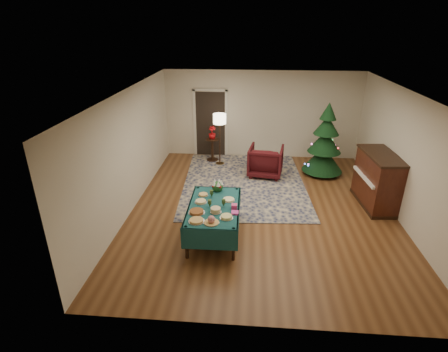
# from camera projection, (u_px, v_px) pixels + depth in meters

# --- Properties ---
(room_shell) EXTENTS (7.00, 7.00, 7.00)m
(room_shell) POSITION_uv_depth(u_px,v_px,m) (264.00, 154.00, 7.65)
(room_shell) COLOR #593319
(room_shell) RESTS_ON ground
(doorway) EXTENTS (1.08, 0.04, 2.16)m
(doorway) POSITION_uv_depth(u_px,v_px,m) (210.00, 122.00, 11.05)
(doorway) COLOR black
(doorway) RESTS_ON ground
(rug) EXTENTS (3.44, 4.38, 0.02)m
(rug) POSITION_uv_depth(u_px,v_px,m) (244.00, 182.00, 9.48)
(rug) COLOR #121A43
(rug) RESTS_ON ground
(buffet_table) EXTENTS (1.05, 1.77, 0.68)m
(buffet_table) POSITION_uv_depth(u_px,v_px,m) (214.00, 212.00, 6.95)
(buffet_table) COLOR black
(buffet_table) RESTS_ON ground
(platter_0) EXTENTS (0.30, 0.30, 0.04)m
(platter_0) POSITION_uv_depth(u_px,v_px,m) (196.00, 221.00, 6.34)
(platter_0) COLOR silver
(platter_0) RESTS_ON buffet_table
(platter_1) EXTENTS (0.28, 0.28, 0.15)m
(platter_1) POSITION_uv_depth(u_px,v_px,m) (211.00, 220.00, 6.28)
(platter_1) COLOR silver
(platter_1) RESTS_ON buffet_table
(platter_2) EXTENTS (0.25, 0.25, 0.06)m
(platter_2) POSITION_uv_depth(u_px,v_px,m) (226.00, 217.00, 6.45)
(platter_2) COLOR silver
(platter_2) RESTS_ON buffet_table
(platter_3) EXTENTS (0.31, 0.31, 0.05)m
(platter_3) POSITION_uv_depth(u_px,v_px,m) (197.00, 212.00, 6.64)
(platter_3) COLOR silver
(platter_3) RESTS_ON buffet_table
(platter_4) EXTENTS (0.23, 0.23, 0.09)m
(platter_4) POSITION_uv_depth(u_px,v_px,m) (216.00, 210.00, 6.64)
(platter_4) COLOR silver
(platter_4) RESTS_ON buffet_table
(platter_5) EXTENTS (0.25, 0.25, 0.05)m
(platter_5) POSITION_uv_depth(u_px,v_px,m) (201.00, 202.00, 7.01)
(platter_5) COLOR silver
(platter_5) RESTS_ON buffet_table
(platter_6) EXTENTS (0.26, 0.26, 0.04)m
(platter_6) POSITION_uv_depth(u_px,v_px,m) (229.00, 200.00, 7.09)
(platter_6) COLOR silver
(platter_6) RESTS_ON buffet_table
(platter_7) EXTENTS (0.21, 0.21, 0.04)m
(platter_7) POSITION_uv_depth(u_px,v_px,m) (203.00, 195.00, 7.30)
(platter_7) COLOR silver
(platter_7) RESTS_ON buffet_table
(goblet_0) EXTENTS (0.07, 0.07, 0.16)m
(goblet_0) POSITION_uv_depth(u_px,v_px,m) (212.00, 194.00, 7.20)
(goblet_0) COLOR #2D471E
(goblet_0) RESTS_ON buffet_table
(goblet_1) EXTENTS (0.07, 0.07, 0.16)m
(goblet_1) POSITION_uv_depth(u_px,v_px,m) (224.00, 203.00, 6.83)
(goblet_1) COLOR #2D471E
(goblet_1) RESTS_ON buffet_table
(goblet_2) EXTENTS (0.07, 0.07, 0.16)m
(goblet_2) POSITION_uv_depth(u_px,v_px,m) (210.00, 203.00, 6.81)
(goblet_2) COLOR #2D471E
(goblet_2) RESTS_ON buffet_table
(napkin_stack) EXTENTS (0.14, 0.14, 0.04)m
(napkin_stack) POSITION_uv_depth(u_px,v_px,m) (235.00, 213.00, 6.61)
(napkin_stack) COLOR #DF3EA6
(napkin_stack) RESTS_ON buffet_table
(gift_box) EXTENTS (0.11, 0.11, 0.09)m
(gift_box) POSITION_uv_depth(u_px,v_px,m) (234.00, 206.00, 6.78)
(gift_box) COLOR #E64083
(gift_box) RESTS_ON buffet_table
(centerpiece) EXTENTS (0.25, 0.25, 0.28)m
(centerpiece) POSITION_uv_depth(u_px,v_px,m) (218.00, 186.00, 7.47)
(centerpiece) COLOR #1E4C1E
(centerpiece) RESTS_ON buffet_table
(armchair) EXTENTS (1.03, 0.98, 0.94)m
(armchair) POSITION_uv_depth(u_px,v_px,m) (266.00, 160.00, 9.77)
(armchair) COLOR #3F0D11
(armchair) RESTS_ON ground
(floor_lamp) EXTENTS (0.38, 0.38, 1.56)m
(floor_lamp) POSITION_uv_depth(u_px,v_px,m) (220.00, 122.00, 10.20)
(floor_lamp) COLOR #A57F3F
(floor_lamp) RESTS_ON ground
(side_table) EXTENTS (0.40, 0.40, 0.71)m
(side_table) POSITION_uv_depth(u_px,v_px,m) (212.00, 150.00, 10.87)
(side_table) COLOR black
(side_table) RESTS_ON ground
(potted_plant) EXTENTS (0.22, 0.39, 0.22)m
(potted_plant) POSITION_uv_depth(u_px,v_px,m) (212.00, 135.00, 10.68)
(potted_plant) COLOR #B10C11
(potted_plant) RESTS_ON side_table
(christmas_tree) EXTENTS (1.43, 1.43, 2.05)m
(christmas_tree) POSITION_uv_depth(u_px,v_px,m) (325.00, 143.00, 9.70)
(christmas_tree) COLOR black
(christmas_tree) RESTS_ON ground
(piano) EXTENTS (0.80, 1.52, 1.28)m
(piano) POSITION_uv_depth(u_px,v_px,m) (377.00, 181.00, 8.12)
(piano) COLOR black
(piano) RESTS_ON ground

